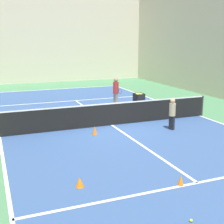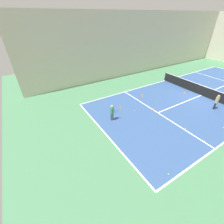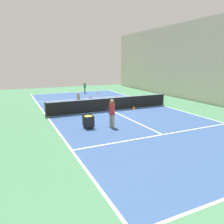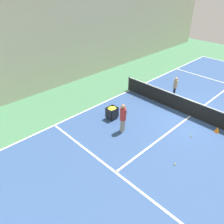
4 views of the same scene
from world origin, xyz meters
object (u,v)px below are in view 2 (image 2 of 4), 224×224
tennis_net (203,91)px  child_midcourt (217,101)px  player_near_baseline (112,112)px  training_cone_0 (121,107)px  training_cone_1 (189,87)px

tennis_net → child_midcourt: bearing=-36.6°
player_near_baseline → child_midcourt: (3.31, 8.47, 0.01)m
training_cone_0 → tennis_net: bearing=75.3°
player_near_baseline → child_midcourt: size_ratio=0.99×
player_near_baseline → training_cone_1: (-0.56, 10.45, -0.61)m
child_midcourt → training_cone_1: bearing=40.5°
tennis_net → child_midcourt: size_ratio=7.30×
tennis_net → training_cone_1: bearing=166.8°
training_cone_0 → training_cone_1: training_cone_1 is taller
child_midcourt → training_cone_1: size_ratio=4.30×
training_cone_1 → player_near_baseline: bearing=-86.9°
tennis_net → training_cone_0: tennis_net is taller
child_midcourt → training_cone_0: child_midcourt is taller
tennis_net → child_midcourt: (2.12, -1.57, 0.25)m
player_near_baseline → child_midcourt: child_midcourt is taller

